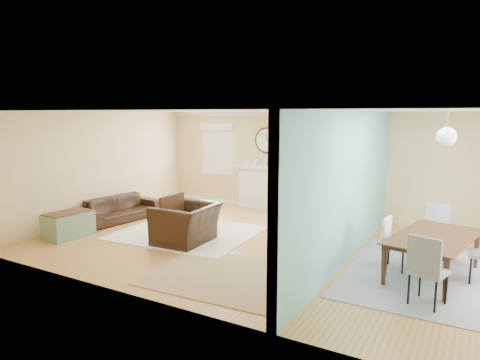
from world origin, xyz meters
name	(u,v)px	position (x,y,z in m)	size (l,w,h in m)	color
floor	(268,246)	(0.00, 0.00, 0.00)	(9.00, 9.00, 0.00)	#A16C39
wall_back	(321,164)	(0.00, 3.00, 1.30)	(9.00, 0.02, 2.60)	tan
wall_front	(167,211)	(0.00, -3.00, 1.30)	(9.00, 0.02, 2.60)	tan
wall_left	(101,166)	(-4.50, 0.00, 1.30)	(0.02, 6.00, 2.60)	tan
ceiling	(269,111)	(0.00, 0.00, 2.60)	(9.00, 6.00, 0.02)	white
partition	(352,181)	(1.51, 0.28, 1.36)	(0.17, 6.00, 2.60)	tan
fireplace	(265,187)	(-1.50, 2.88, 0.60)	(1.70, 0.30, 1.17)	white
wall_clock	(267,140)	(-1.50, 2.97, 1.85)	(0.70, 0.07, 0.70)	#3F210F
window_left	(218,145)	(-3.05, 2.95, 1.66)	(1.05, 0.13, 1.42)	white
window_right	(323,150)	(0.05, 2.95, 1.66)	(1.05, 0.13, 1.42)	white
pendant	(446,137)	(3.00, 0.00, 2.20)	(0.30, 0.30, 0.55)	gold
rug_cream	(188,233)	(-1.91, -0.04, 0.01)	(2.82, 2.45, 0.02)	silver
rug_jute	(227,276)	(0.13, -1.74, 0.01)	(2.37, 1.94, 0.01)	#99865C
rug_grey	(434,277)	(2.98, -0.13, 0.01)	(2.61, 3.26, 0.01)	gray
sofa	(120,209)	(-3.98, 0.05, 0.29)	(1.98, 0.77, 0.58)	black
eames_chair	(186,224)	(-1.51, -0.60, 0.39)	(1.19, 1.04, 0.78)	black
green_chair	(313,210)	(0.16, 2.04, 0.34)	(0.72, 0.74, 0.67)	#177A5D
trunk	(68,225)	(-3.87, -1.52, 0.27)	(0.62, 0.96, 0.54)	gray
credenza	(344,222)	(1.19, 1.00, 0.40)	(0.55, 1.63, 0.80)	#92603F
tv	(344,186)	(1.17, 1.00, 1.13)	(1.16, 0.15, 0.67)	black
garden_stool	(323,245)	(1.15, -0.13, 0.23)	(0.31, 0.31, 0.45)	white
potted_plant	(324,220)	(1.15, -0.13, 0.69)	(0.42, 0.36, 0.47)	#337F33
dining_table	(435,257)	(2.98, -0.13, 0.33)	(1.89, 1.05, 0.66)	#3F210F
dining_chair_n	(437,227)	(2.89, 0.98, 0.55)	(0.46, 0.46, 0.93)	gray
dining_chair_s	(429,264)	(2.99, -1.27, 0.58)	(0.54, 0.54, 0.98)	gray
dining_chair_w	(396,240)	(2.38, -0.10, 0.50)	(0.42, 0.42, 0.86)	white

